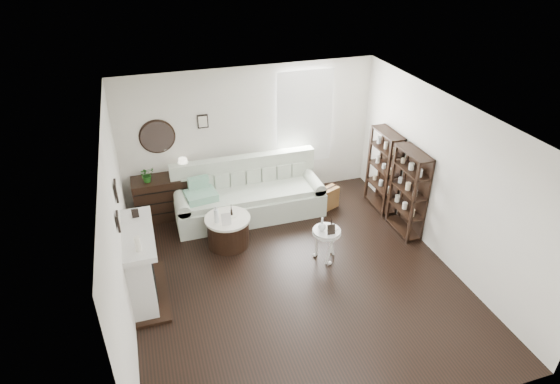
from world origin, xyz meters
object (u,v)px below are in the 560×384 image
object	(u,v)px
sofa	(248,197)
pedestal_table	(327,232)
dresser	(168,197)
drum_table	(228,231)

from	to	relation	value
sofa	pedestal_table	world-z (taller)	sofa
sofa	pedestal_table	size ratio (longest dim) A/B	4.90
sofa	pedestal_table	distance (m)	1.99
dresser	pedestal_table	bearing A→B (deg)	-42.25
pedestal_table	drum_table	bearing A→B (deg)	148.87
dresser	pedestal_table	world-z (taller)	dresser
sofa	pedestal_table	bearing A→B (deg)	-63.48
dresser	drum_table	xyz separation A→B (m)	(0.90, -1.26, -0.13)
sofa	dresser	world-z (taller)	sofa
dresser	sofa	bearing A→B (deg)	-14.43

